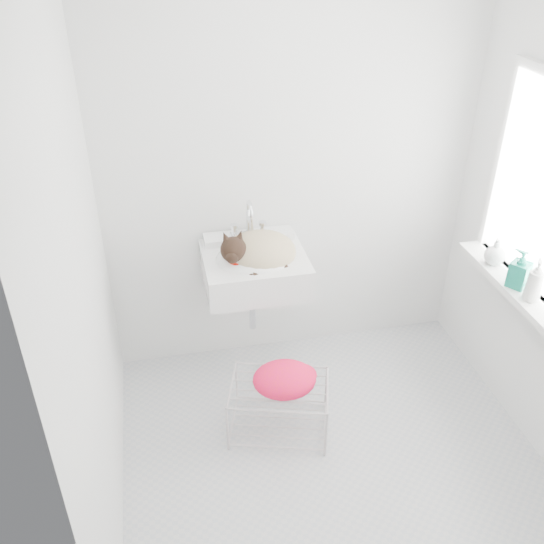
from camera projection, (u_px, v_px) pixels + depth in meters
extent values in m
cube|color=#BBBBBB|center=(330.00, 453.00, 3.23)|extent=(2.20, 2.00, 0.02)
cube|color=white|center=(291.00, 168.00, 3.40)|extent=(2.20, 0.02, 2.50)
cube|color=white|center=(82.00, 282.00, 2.37)|extent=(0.02, 2.00, 2.50)
cube|color=white|center=(512.00, 284.00, 3.13)|extent=(0.16, 0.88, 0.04)
cube|color=white|center=(254.00, 256.00, 3.35)|extent=(0.58, 0.50, 0.23)
ellipsoid|color=tan|center=(260.00, 251.00, 3.33)|extent=(0.40, 0.34, 0.20)
sphere|color=black|center=(234.00, 245.00, 3.20)|extent=(0.15, 0.15, 0.15)
torus|color=#B70B01|center=(237.00, 252.00, 3.22)|extent=(0.13, 0.13, 0.06)
cube|color=beige|center=(279.00, 408.00, 3.31)|extent=(0.60, 0.50, 0.31)
ellipsoid|color=red|center=(284.00, 385.00, 3.18)|extent=(0.36, 0.27, 0.14)
imported|color=silver|center=(530.00, 300.00, 2.97)|extent=(0.10, 0.10, 0.19)
imported|color=#0D6E59|center=(516.00, 286.00, 3.08)|extent=(0.13, 0.13, 0.21)
imported|color=silver|center=(493.00, 263.00, 3.27)|extent=(0.15, 0.15, 0.15)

